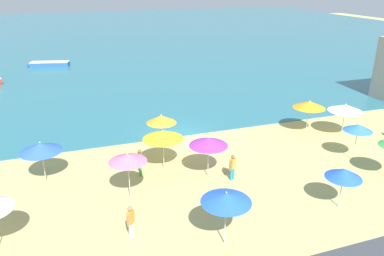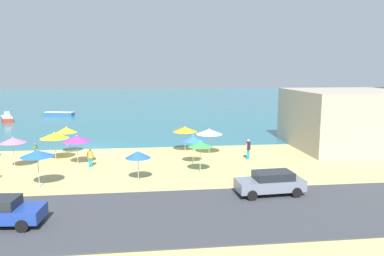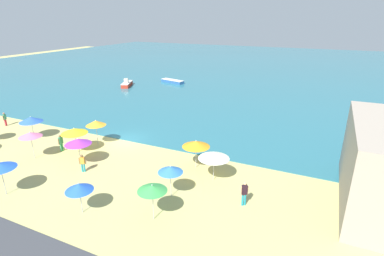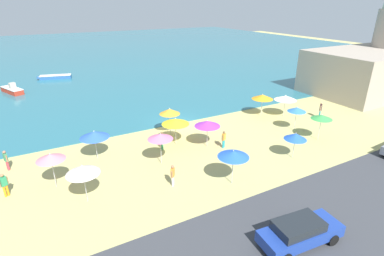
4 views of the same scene
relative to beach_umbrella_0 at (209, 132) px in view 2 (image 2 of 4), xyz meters
name	(u,v)px [view 2 (image 2 of 4)]	position (x,y,z in m)	size (l,w,h in m)	color
ground_plane	(91,149)	(-11.37, 3.72, -2.17)	(160.00, 160.00, 0.00)	tan
sea	(124,101)	(-11.37, 58.72, -2.14)	(150.00, 110.00, 0.05)	#296A7B
coastal_road	(42,221)	(-11.37, -14.28, -2.14)	(80.00, 8.00, 0.06)	#393B40
beach_umbrella_0	(209,132)	(0.00, 0.00, 0.00)	(2.45, 2.45, 2.48)	#B2B2B7
beach_umbrella_2	(138,155)	(-6.42, -7.60, -0.23)	(1.81, 1.81, 2.26)	#B2B2B7
beach_umbrella_3	(13,140)	(-16.36, -3.24, 0.19)	(1.99, 1.99, 2.64)	#B2B2B7
beach_umbrella_4	(54,136)	(-13.79, -0.61, 0.05)	(2.46, 2.46, 2.53)	#B2B2B7
beach_umbrella_5	(66,130)	(-13.26, 1.74, 0.15)	(1.98, 1.98, 2.64)	#B2B2B7
beach_umbrella_6	(185,129)	(-2.13, 1.35, 0.06)	(2.36, 2.36, 2.54)	#B2B2B7
beach_umbrella_8	(37,154)	(-13.10, -8.29, 0.18)	(2.19, 2.19, 2.64)	#B2B2B7
beach_umbrella_9	(77,139)	(-11.58, -2.39, 0.04)	(2.26, 2.26, 2.52)	#B2B2B7
beach_umbrella_11	(193,139)	(-1.94, -3.47, 0.04)	(1.80, 1.80, 2.49)	#B2B2B7
beach_umbrella_12	(200,144)	(-1.73, -6.21, 0.12)	(1.89, 1.89, 2.55)	#B2B2B7
bather_0	(90,156)	(-10.42, -3.29, -1.29)	(0.51, 0.36, 1.58)	teal
bather_2	(36,151)	(-15.32, -1.02, -1.23)	(0.23, 0.57, 1.68)	#3A9C5B
bather_3	(248,148)	(3.13, -2.31, -1.14)	(0.47, 0.39, 1.82)	teal
parked_car_1	(271,183)	(2.00, -11.77, -1.32)	(4.38, 2.06, 1.49)	slate
skiff_nearshore	(59,114)	(-20.63, 31.49, -1.81)	(5.40, 2.56, 0.60)	#2C5A96
skiff_offshore	(7,118)	(-26.91, 25.25, -1.69)	(2.97, 4.75, 1.53)	#B83320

